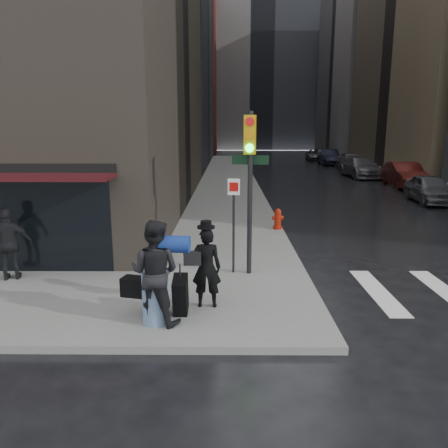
# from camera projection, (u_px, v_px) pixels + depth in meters

# --- Properties ---
(ground) EXTENTS (140.00, 140.00, 0.00)m
(ground) POSITION_uv_depth(u_px,v_px,m) (230.00, 308.00, 9.37)
(ground) COLOR black
(ground) RESTS_ON ground
(sidewalk_left) EXTENTS (4.00, 50.00, 0.15)m
(sidewalk_left) POSITION_uv_depth(u_px,v_px,m) (228.00, 175.00, 35.73)
(sidewalk_left) COLOR slate
(sidewalk_left) RESTS_ON ground
(sidewalk_right) EXTENTS (3.00, 50.00, 0.15)m
(sidewalk_right) POSITION_uv_depth(u_px,v_px,m) (393.00, 175.00, 35.63)
(sidewalk_right) COLOR slate
(sidewalk_right) RESTS_ON ground
(bldg_left_far) EXTENTS (22.00, 20.00, 26.00)m
(bldg_left_far) POSITION_uv_depth(u_px,v_px,m) (144.00, 68.00, 67.28)
(bldg_left_far) COLOR #57231D
(bldg_left_far) RESTS_ON ground
(bldg_right_far) EXTENTS (22.00, 20.00, 25.00)m
(bldg_right_far) POSITION_uv_depth(u_px,v_px,m) (407.00, 67.00, 63.17)
(bldg_right_far) COLOR slate
(bldg_right_far) RESTS_ON ground
(bldg_distant) EXTENTS (40.00, 12.00, 32.00)m
(bldg_distant) POSITION_uv_depth(u_px,v_px,m) (260.00, 63.00, 82.12)
(bldg_distant) COLOR slate
(bldg_distant) RESTS_ON ground
(man_overcoat) EXTENTS (0.94, 0.92, 1.85)m
(man_overcoat) POSITION_uv_depth(u_px,v_px,m) (201.00, 272.00, 8.86)
(man_overcoat) COLOR black
(man_overcoat) RESTS_ON ground
(man_jeans) EXTENTS (1.40, 1.02, 2.00)m
(man_jeans) POSITION_uv_depth(u_px,v_px,m) (155.00, 272.00, 8.13)
(man_jeans) COLOR black
(man_jeans) RESTS_ON ground
(man_greycoat) EXTENTS (1.12, 0.72, 1.78)m
(man_greycoat) POSITION_uv_depth(u_px,v_px,m) (9.00, 244.00, 10.56)
(man_greycoat) COLOR black
(man_greycoat) RESTS_ON ground
(traffic_light) EXTENTS (1.00, 0.51, 4.03)m
(traffic_light) POSITION_uv_depth(u_px,v_px,m) (248.00, 172.00, 10.55)
(traffic_light) COLOR black
(traffic_light) RESTS_ON ground
(fire_hydrant) EXTENTS (0.43, 0.33, 0.76)m
(fire_hydrant) POSITION_uv_depth(u_px,v_px,m) (278.00, 220.00, 16.05)
(fire_hydrant) COLOR #981A09
(fire_hydrant) RESTS_ON ground
(parked_car_1) EXTENTS (2.11, 4.40, 1.45)m
(parked_car_1) POSITION_uv_depth(u_px,v_px,m) (430.00, 189.00, 22.67)
(parked_car_1) COLOR #4E4E53
(parked_car_1) RESTS_ON ground
(parked_car_2) EXTENTS (2.03, 5.09, 1.65)m
(parked_car_2) POSITION_uv_depth(u_px,v_px,m) (404.00, 175.00, 28.61)
(parked_car_2) COLOR #3C0F0C
(parked_car_2) RESTS_ON ground
(parked_car_3) EXTENTS (2.57, 5.60, 1.59)m
(parked_car_3) POSITION_uv_depth(u_px,v_px,m) (361.00, 167.00, 34.58)
(parked_car_3) COLOR #4B4B50
(parked_car_3) RESTS_ON ground
(parked_car_4) EXTENTS (2.10, 4.94, 1.67)m
(parked_car_4) POSITION_uv_depth(u_px,v_px,m) (351.00, 161.00, 40.53)
(parked_car_4) COLOR #515156
(parked_car_4) RESTS_ON ground
(parked_car_5) EXTENTS (1.97, 5.11, 1.66)m
(parked_car_5) POSITION_uv_depth(u_px,v_px,m) (329.00, 157.00, 46.50)
(parked_car_5) COLOR black
(parked_car_5) RESTS_ON ground
(parked_car_6) EXTENTS (2.74, 5.30, 1.43)m
(parked_car_6) POSITION_uv_depth(u_px,v_px,m) (317.00, 155.00, 52.49)
(parked_car_6) COLOR #4F4F55
(parked_car_6) RESTS_ON ground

